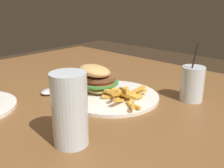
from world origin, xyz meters
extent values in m
cube|color=brown|center=(0.00, 0.00, 0.71)|extent=(1.48, 1.33, 0.03)
cylinder|color=brown|center=(0.67, -0.60, 0.35)|extent=(0.09, 0.09, 0.69)
cylinder|color=white|center=(-0.02, -0.16, 0.73)|extent=(0.29, 0.29, 0.01)
ellipsoid|color=tan|center=(0.04, -0.16, 0.75)|extent=(0.15, 0.13, 0.03)
cylinder|color=#428438|center=(0.04, -0.16, 0.76)|extent=(0.16, 0.16, 0.01)
cylinder|color=red|center=(0.04, -0.16, 0.77)|extent=(0.13, 0.13, 0.01)
cylinder|color=brown|center=(0.04, -0.16, 0.78)|extent=(0.14, 0.14, 0.01)
ellipsoid|color=tan|center=(0.04, -0.14, 0.80)|extent=(0.15, 0.14, 0.05)
cube|color=gold|center=(-0.08, -0.17, 0.75)|extent=(0.06, 0.05, 0.03)
cube|color=gold|center=(-0.02, -0.19, 0.74)|extent=(0.01, 0.06, 0.02)
cube|color=gold|center=(-0.08, -0.14, 0.76)|extent=(0.08, 0.03, 0.02)
cube|color=gold|center=(-0.08, -0.17, 0.75)|extent=(0.05, 0.08, 0.03)
cube|color=gold|center=(-0.04, -0.14, 0.75)|extent=(0.07, 0.03, 0.03)
cube|color=gold|center=(-0.04, -0.14, 0.75)|extent=(0.07, 0.02, 0.03)
cube|color=gold|center=(-0.07, -0.15, 0.77)|extent=(0.06, 0.04, 0.03)
cube|color=gold|center=(-0.04, -0.17, 0.75)|extent=(0.07, 0.04, 0.02)
cube|color=gold|center=(-0.06, -0.14, 0.75)|extent=(0.07, 0.05, 0.03)
cube|color=gold|center=(-0.12, -0.12, 0.74)|extent=(0.06, 0.07, 0.04)
cube|color=gold|center=(-0.08, -0.20, 0.75)|extent=(0.04, 0.07, 0.01)
cube|color=gold|center=(-0.12, -0.13, 0.74)|extent=(0.06, 0.02, 0.01)
cube|color=gold|center=(-0.06, -0.14, 0.76)|extent=(0.04, 0.08, 0.04)
cube|color=gold|center=(-0.05, -0.18, 0.75)|extent=(0.06, 0.02, 0.01)
cube|color=gold|center=(-0.08, -0.12, 0.75)|extent=(0.03, 0.07, 0.03)
cube|color=gold|center=(-0.08, -0.18, 0.75)|extent=(0.04, 0.08, 0.04)
cube|color=gold|center=(-0.10, -0.16, 0.75)|extent=(0.05, 0.07, 0.02)
cube|color=gold|center=(-0.07, -0.20, 0.74)|extent=(0.04, 0.06, 0.02)
cube|color=gold|center=(-0.06, -0.20, 0.74)|extent=(0.06, 0.01, 0.03)
cube|color=gold|center=(-0.04, -0.14, 0.74)|extent=(0.05, 0.05, 0.01)
cylinder|color=silver|center=(-0.14, 0.09, 0.80)|extent=(0.08, 0.08, 0.16)
cylinder|color=#C67F23|center=(-0.14, 0.09, 0.80)|extent=(0.07, 0.07, 0.14)
cylinder|color=silver|center=(-0.20, -0.31, 0.78)|extent=(0.07, 0.07, 0.11)
cylinder|color=orange|center=(-0.20, -0.31, 0.76)|extent=(0.06, 0.06, 0.07)
cylinder|color=black|center=(-0.21, -0.29, 0.82)|extent=(0.03, 0.01, 0.18)
ellipsoid|color=silver|center=(0.16, -0.04, 0.73)|extent=(0.05, 0.06, 0.02)
cube|color=silver|center=(0.17, -0.13, 0.73)|extent=(0.03, 0.13, 0.00)
camera|label=1|loc=(-0.54, 0.40, 1.03)|focal=42.00mm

